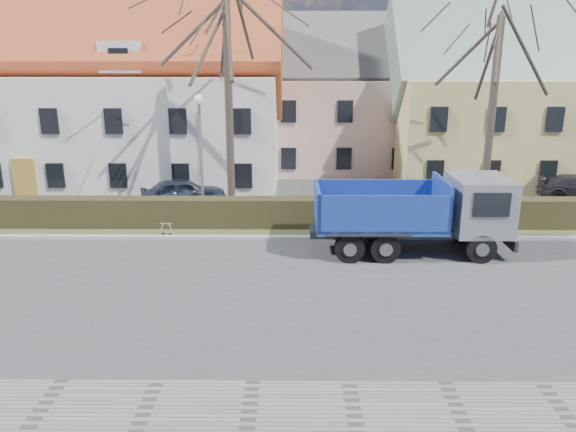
{
  "coord_description": "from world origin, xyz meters",
  "views": [
    {
      "loc": [
        0.91,
        -17.44,
        7.38
      ],
      "look_at": [
        0.75,
        2.48,
        1.6
      ],
      "focal_mm": 35.0,
      "sensor_mm": 36.0,
      "label": 1
    }
  ],
  "objects_px": {
    "cart_frame": "(161,229)",
    "parked_car_a": "(183,192)",
    "streetlight": "(201,159)",
    "dump_truck": "(405,214)"
  },
  "relations": [
    {
      "from": "streetlight",
      "to": "cart_frame",
      "type": "bearing_deg",
      "value": -123.74
    },
    {
      "from": "cart_frame",
      "to": "parked_car_a",
      "type": "xyz_separation_m",
      "value": [
        0.04,
        4.83,
        0.38
      ]
    },
    {
      "from": "streetlight",
      "to": "cart_frame",
      "type": "height_order",
      "value": "streetlight"
    },
    {
      "from": "dump_truck",
      "to": "cart_frame",
      "type": "height_order",
      "value": "dump_truck"
    },
    {
      "from": "dump_truck",
      "to": "cart_frame",
      "type": "xyz_separation_m",
      "value": [
        -9.74,
        1.77,
        -1.19
      ]
    },
    {
      "from": "streetlight",
      "to": "parked_car_a",
      "type": "height_order",
      "value": "streetlight"
    },
    {
      "from": "streetlight",
      "to": "parked_car_a",
      "type": "bearing_deg",
      "value": 117.77
    },
    {
      "from": "dump_truck",
      "to": "parked_car_a",
      "type": "xyz_separation_m",
      "value": [
        -9.7,
        6.59,
        -0.81
      ]
    },
    {
      "from": "cart_frame",
      "to": "parked_car_a",
      "type": "height_order",
      "value": "parked_car_a"
    },
    {
      "from": "cart_frame",
      "to": "parked_car_a",
      "type": "relative_size",
      "value": 0.17
    }
  ]
}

